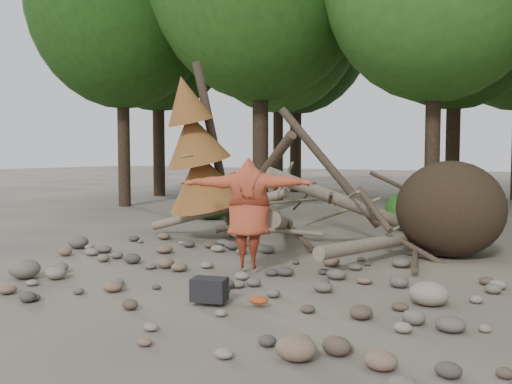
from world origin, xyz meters
The scene contains 13 objects.
ground centered at (0.00, 0.00, 0.00)m, with size 120.00×120.00×0.00m, color #514C44.
deadfall_pile centered at (2.02, 4.24, 0.95)m, with size 8.55×5.24×3.30m.
dead_conifer centered at (-3.12, 3.37, 2.11)m, with size 2.06×2.16×4.35m.
bush_left centered at (-5.50, 7.20, 0.72)m, with size 1.80×1.80×1.44m, color #225015.
bush_mid centered at (0.80, 7.80, 0.56)m, with size 1.40×1.40×1.12m, color #2D661D.
frisbee_thrower centered at (-0.12, 0.86, 1.07)m, with size 3.23×1.63×2.03m.
backpack centered at (0.54, -1.25, 0.16)m, with size 0.48×0.32×0.32m, color black.
cloth_green centered at (0.44, -0.95, 0.09)m, with size 0.46×0.38×0.17m, color #276327.
cloth_orange centered at (1.20, -1.02, 0.05)m, with size 0.29×0.23×0.10m, color #A9421D.
boulder_front_left centered at (-3.14, -1.52, 0.17)m, with size 0.56×0.50×0.34m, color #6C645A.
boulder_front_right centered at (2.57, -2.54, 0.13)m, with size 0.44×0.39×0.26m, color #7D624E.
boulder_mid_right centered at (3.20, 0.32, 0.17)m, with size 0.56×0.50×0.33m, color gray.
boulder_mid_left centered at (-4.75, 1.07, 0.14)m, with size 0.48×0.43×0.29m, color #605751.
Camera 1 is at (5.19, -7.68, 2.15)m, focal length 40.00 mm.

